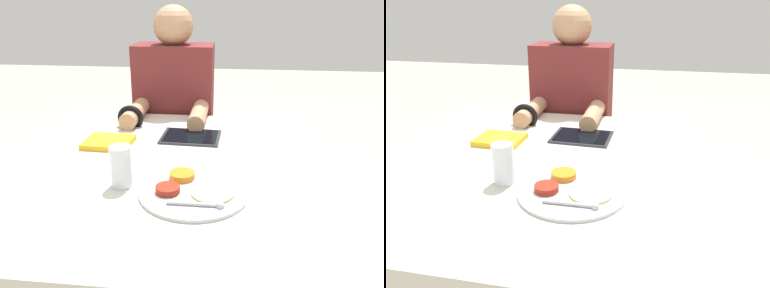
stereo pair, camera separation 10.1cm
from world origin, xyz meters
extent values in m
cube|color=beige|center=(0.00, 0.00, 0.38)|extent=(1.06, 1.10, 0.77)
cylinder|color=#B7BABF|center=(0.13, -0.17, 0.77)|extent=(0.30, 0.30, 0.01)
cylinder|color=orange|center=(0.09, -0.11, 0.78)|extent=(0.07, 0.07, 0.02)
cylinder|color=maroon|center=(0.07, -0.19, 0.78)|extent=(0.07, 0.07, 0.02)
cylinder|color=#DBBC7F|center=(0.19, -0.19, 0.78)|extent=(0.12, 0.12, 0.01)
cylinder|color=#B7BABF|center=(0.14, -0.26, 0.78)|extent=(0.14, 0.01, 0.01)
sphere|color=#B7BABF|center=(0.21, -0.26, 0.78)|extent=(0.02, 0.02, 0.02)
cube|color=silver|center=(-0.21, 0.15, 0.77)|extent=(0.17, 0.15, 0.01)
cube|color=gold|center=(-0.21, 0.15, 0.78)|extent=(0.17, 0.15, 0.02)
cube|color=#28282D|center=(0.08, 0.26, 0.77)|extent=(0.23, 0.18, 0.01)
cube|color=black|center=(0.08, 0.26, 0.77)|extent=(0.21, 0.16, 0.00)
cube|color=black|center=(-0.05, 0.67, 0.22)|extent=(0.33, 0.22, 0.44)
cube|color=maroon|center=(-0.05, 0.67, 0.75)|extent=(0.37, 0.20, 0.63)
sphere|color=tan|center=(-0.05, 0.67, 1.15)|extent=(0.18, 0.18, 0.18)
cylinder|color=tan|center=(-0.19, 0.45, 0.80)|extent=(0.07, 0.28, 0.07)
cylinder|color=tan|center=(0.09, 0.45, 0.80)|extent=(0.07, 0.28, 0.07)
torus|color=black|center=(-0.19, 0.36, 0.80)|extent=(0.11, 0.02, 0.11)
cylinder|color=silver|center=(-0.07, -0.15, 0.82)|extent=(0.06, 0.06, 0.12)
camera|label=1|loc=(0.23, -1.08, 1.27)|focal=35.00mm
camera|label=2|loc=(0.33, -1.06, 1.27)|focal=35.00mm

